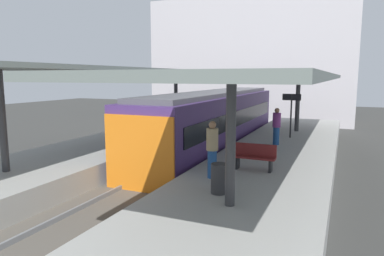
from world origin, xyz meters
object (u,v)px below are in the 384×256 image
platform_sign (291,106)px  platform_bench (254,156)px  commuter_train (215,121)px  passenger_near_bench (277,126)px  passenger_mid_platform (212,149)px  litter_bin (219,179)px

platform_sign → platform_bench: bearing=-91.7°
commuter_train → platform_sign: (3.78, 0.78, 0.90)m
commuter_train → passenger_near_bench: size_ratio=8.97×
platform_bench → passenger_mid_platform: passenger_mid_platform is taller
passenger_mid_platform → platform_bench: bearing=56.1°
litter_bin → passenger_near_bench: 7.39m
commuter_train → passenger_mid_platform: size_ratio=8.58×
commuter_train → passenger_near_bench: 3.72m
commuter_train → passenger_mid_platform: (2.61, -7.47, 0.18)m
platform_bench → passenger_mid_platform: size_ratio=0.80×
platform_bench → litter_bin: bearing=-96.2°
platform_sign → litter_bin: size_ratio=2.76×
commuter_train → passenger_mid_platform: bearing=-70.7°
commuter_train → platform_sign: 3.96m
platform_sign → passenger_mid_platform: size_ratio=1.27×
commuter_train → platform_bench: commuter_train is taller
commuter_train → passenger_near_bench: commuter_train is taller
platform_bench → platform_sign: 6.92m
platform_sign → passenger_near_bench: (-0.33, -2.15, -0.76)m
commuter_train → platform_sign: commuter_train is taller
passenger_near_bench → passenger_mid_platform: size_ratio=0.96×
platform_sign → litter_bin: 9.61m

